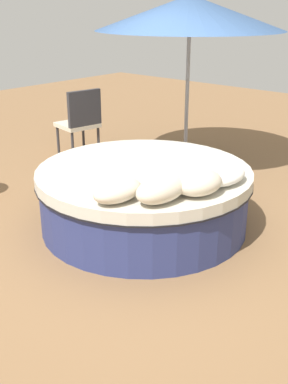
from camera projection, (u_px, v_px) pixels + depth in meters
name	position (u px, v px, depth m)	size (l,w,h in m)	color
ground_plane	(144.00, 225.00, 4.84)	(16.00, 16.00, 0.00)	olive
round_bed	(144.00, 197.00, 4.72)	(2.12, 2.12, 0.61)	navy
throw_pillow_0	(118.00, 190.00, 3.85)	(0.48, 0.30, 0.18)	beige
throw_pillow_1	(161.00, 189.00, 3.84)	(0.53, 0.30, 0.21)	beige
throw_pillow_2	(198.00, 182.00, 3.98)	(0.47, 0.38, 0.21)	beige
throw_pillow_3	(222.00, 175.00, 4.22)	(0.55, 0.35, 0.15)	white
patio_chair	(81.00, 119.00, 6.82)	(0.60, 0.58, 0.98)	#333338
patio_umbrella	(190.00, 14.00, 5.86)	(2.38, 2.38, 2.21)	#262628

